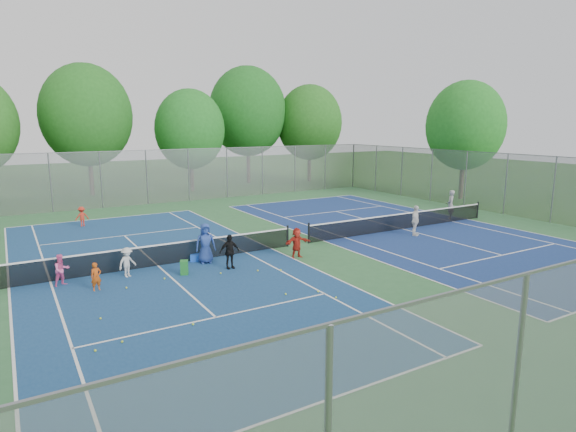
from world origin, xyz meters
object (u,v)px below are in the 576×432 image
(net_left, at_px, (157,256))
(ball_hopper, at_px, (184,268))
(ball_crate, at_px, (195,258))
(instructor, at_px, (451,205))
(net_right, at_px, (403,221))

(net_left, bearing_deg, ball_hopper, -71.31)
(ball_crate, xyz_separation_m, instructor, (17.08, 0.82, 0.76))
(net_left, distance_m, ball_crate, 1.63)
(net_right, xyz_separation_m, instructor, (4.67, 0.70, 0.46))
(net_right, relative_size, instructor, 7.04)
(net_left, relative_size, net_right, 1.00)
(ball_crate, bearing_deg, net_left, 175.89)
(ball_hopper, xyz_separation_m, instructor, (18.09, 2.42, 0.62))
(net_right, height_order, ball_crate, net_right)
(ball_crate, bearing_deg, instructor, 2.74)
(ball_hopper, bearing_deg, net_left, 108.69)
(net_left, height_order, ball_crate, net_left)
(net_right, relative_size, ball_hopper, 21.82)
(ball_hopper, bearing_deg, ball_crate, 57.83)
(ball_crate, height_order, instructor, instructor)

